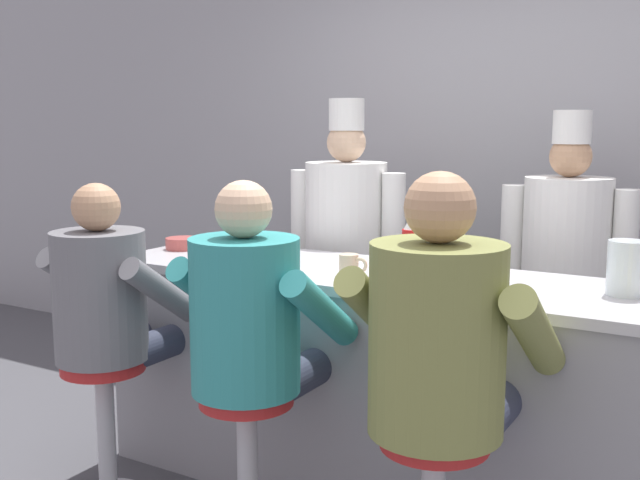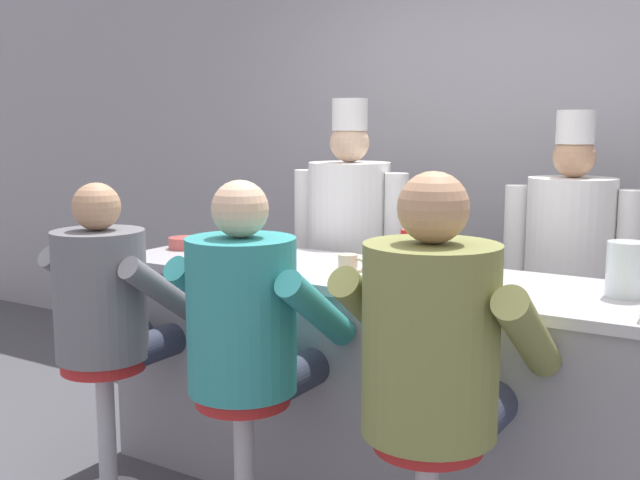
{
  "view_description": "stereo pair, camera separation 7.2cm",
  "coord_description": "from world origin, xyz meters",
  "px_view_note": "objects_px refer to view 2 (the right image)",
  "views": [
    {
      "loc": [
        1.27,
        -2.42,
        1.57
      ],
      "look_at": [
        -0.34,
        0.32,
        1.08
      ],
      "focal_mm": 42.0,
      "sensor_mm": 36.0,
      "label": 1
    },
    {
      "loc": [
        1.33,
        -2.38,
        1.57
      ],
      "look_at": [
        -0.34,
        0.32,
        1.08
      ],
      "focal_mm": 42.0,
      "sensor_mm": 36.0,
      "label": 2
    }
  ],
  "objects_px": {
    "cereal_bowl": "(185,243)",
    "coffee_mug_tan": "(349,265)",
    "cook_in_whites_near": "(349,246)",
    "cook_in_whites_far": "(569,267)",
    "diner_seated_grey": "(107,305)",
    "water_pitcher_clear": "(626,269)",
    "diner_seated_olive": "(435,350)",
    "breakfast_plate": "(236,255)",
    "diner_seated_teal": "(248,326)",
    "ketchup_bottle_red": "(409,251)"
  },
  "relations": [
    {
      "from": "breakfast_plate",
      "to": "diner_seated_grey",
      "type": "bearing_deg",
      "value": -111.39
    },
    {
      "from": "cereal_bowl",
      "to": "diner_seated_grey",
      "type": "relative_size",
      "value": 0.12
    },
    {
      "from": "water_pitcher_clear",
      "to": "cereal_bowl",
      "type": "relative_size",
      "value": 1.21
    },
    {
      "from": "diner_seated_teal",
      "to": "water_pitcher_clear",
      "type": "bearing_deg",
      "value": 30.64
    },
    {
      "from": "ketchup_bottle_red",
      "to": "cook_in_whites_far",
      "type": "relative_size",
      "value": 0.16
    },
    {
      "from": "diner_seated_olive",
      "to": "cook_in_whites_far",
      "type": "relative_size",
      "value": 0.87
    },
    {
      "from": "cereal_bowl",
      "to": "cook_in_whites_near",
      "type": "distance_m",
      "value": 0.86
    },
    {
      "from": "coffee_mug_tan",
      "to": "diner_seated_teal",
      "type": "bearing_deg",
      "value": -105.79
    },
    {
      "from": "breakfast_plate",
      "to": "cereal_bowl",
      "type": "distance_m",
      "value": 0.4
    },
    {
      "from": "ketchup_bottle_red",
      "to": "water_pitcher_clear",
      "type": "relative_size",
      "value": 1.3
    },
    {
      "from": "diner_seated_teal",
      "to": "breakfast_plate",
      "type": "bearing_deg",
      "value": 131.21
    },
    {
      "from": "diner_seated_grey",
      "to": "water_pitcher_clear",
      "type": "bearing_deg",
      "value": 20.06
    },
    {
      "from": "cereal_bowl",
      "to": "coffee_mug_tan",
      "type": "distance_m",
      "value": 1.05
    },
    {
      "from": "cereal_bowl",
      "to": "breakfast_plate",
      "type": "bearing_deg",
      "value": -12.78
    },
    {
      "from": "ketchup_bottle_red",
      "to": "diner_seated_olive",
      "type": "xyz_separation_m",
      "value": [
        0.34,
        -0.53,
        -0.21
      ]
    },
    {
      "from": "cook_in_whites_near",
      "to": "cook_in_whites_far",
      "type": "bearing_deg",
      "value": 11.23
    },
    {
      "from": "breakfast_plate",
      "to": "cook_in_whites_near",
      "type": "height_order",
      "value": "cook_in_whites_near"
    },
    {
      "from": "water_pitcher_clear",
      "to": "coffee_mug_tan",
      "type": "relative_size",
      "value": 1.59
    },
    {
      "from": "cook_in_whites_near",
      "to": "cook_in_whites_far",
      "type": "height_order",
      "value": "cook_in_whites_near"
    },
    {
      "from": "ketchup_bottle_red",
      "to": "diner_seated_teal",
      "type": "bearing_deg",
      "value": -125.98
    },
    {
      "from": "diner_seated_teal",
      "to": "diner_seated_grey",
      "type": "bearing_deg",
      "value": -179.84
    },
    {
      "from": "diner_seated_teal",
      "to": "diner_seated_olive",
      "type": "bearing_deg",
      "value": 0.23
    },
    {
      "from": "water_pitcher_clear",
      "to": "cereal_bowl",
      "type": "distance_m",
      "value": 2.06
    },
    {
      "from": "water_pitcher_clear",
      "to": "diner_seated_teal",
      "type": "relative_size",
      "value": 0.14
    },
    {
      "from": "cereal_bowl",
      "to": "diner_seated_grey",
      "type": "distance_m",
      "value": 0.71
    },
    {
      "from": "diner_seated_grey",
      "to": "diner_seated_teal",
      "type": "height_order",
      "value": "diner_seated_teal"
    },
    {
      "from": "coffee_mug_tan",
      "to": "diner_seated_olive",
      "type": "bearing_deg",
      "value": -39.83
    },
    {
      "from": "breakfast_plate",
      "to": "coffee_mug_tan",
      "type": "height_order",
      "value": "coffee_mug_tan"
    },
    {
      "from": "coffee_mug_tan",
      "to": "water_pitcher_clear",
      "type": "bearing_deg",
      "value": 10.74
    },
    {
      "from": "water_pitcher_clear",
      "to": "cook_in_whites_far",
      "type": "distance_m",
      "value": 0.92
    },
    {
      "from": "water_pitcher_clear",
      "to": "cook_in_whites_far",
      "type": "bearing_deg",
      "value": 115.61
    },
    {
      "from": "coffee_mug_tan",
      "to": "cook_in_whites_far",
      "type": "bearing_deg",
      "value": 57.84
    },
    {
      "from": "diner_seated_teal",
      "to": "cook_in_whites_near",
      "type": "bearing_deg",
      "value": 103.55
    },
    {
      "from": "diner_seated_teal",
      "to": "cook_in_whites_far",
      "type": "bearing_deg",
      "value": 62.76
    },
    {
      "from": "coffee_mug_tan",
      "to": "cook_in_whites_near",
      "type": "height_order",
      "value": "cook_in_whites_near"
    },
    {
      "from": "breakfast_plate",
      "to": "diner_seated_olive",
      "type": "height_order",
      "value": "diner_seated_olive"
    },
    {
      "from": "cook_in_whites_near",
      "to": "cook_in_whites_far",
      "type": "relative_size",
      "value": 1.04
    },
    {
      "from": "breakfast_plate",
      "to": "diner_seated_olive",
      "type": "bearing_deg",
      "value": -24.89
    },
    {
      "from": "coffee_mug_tan",
      "to": "cook_in_whites_near",
      "type": "relative_size",
      "value": 0.07
    },
    {
      "from": "diner_seated_olive",
      "to": "coffee_mug_tan",
      "type": "bearing_deg",
      "value": 140.17
    },
    {
      "from": "ketchup_bottle_red",
      "to": "diner_seated_grey",
      "type": "distance_m",
      "value": 1.27
    },
    {
      "from": "diner_seated_olive",
      "to": "breakfast_plate",
      "type": "bearing_deg",
      "value": 155.11
    },
    {
      "from": "cereal_bowl",
      "to": "diner_seated_teal",
      "type": "distance_m",
      "value": 1.12
    },
    {
      "from": "breakfast_plate",
      "to": "diner_seated_grey",
      "type": "height_order",
      "value": "diner_seated_grey"
    },
    {
      "from": "ketchup_bottle_red",
      "to": "diner_seated_teal",
      "type": "xyz_separation_m",
      "value": [
        -0.39,
        -0.54,
        -0.24
      ]
    },
    {
      "from": "diner_seated_grey",
      "to": "diner_seated_teal",
      "type": "relative_size",
      "value": 0.97
    },
    {
      "from": "water_pitcher_clear",
      "to": "diner_seated_grey",
      "type": "bearing_deg",
      "value": -159.94
    },
    {
      "from": "water_pitcher_clear",
      "to": "cook_in_whites_near",
      "type": "xyz_separation_m",
      "value": [
        -1.48,
        0.6,
        -0.12
      ]
    },
    {
      "from": "cook_in_whites_far",
      "to": "diner_seated_olive",
      "type": "bearing_deg",
      "value": -91.67
    },
    {
      "from": "diner_seated_olive",
      "to": "water_pitcher_clear",
      "type": "bearing_deg",
      "value": 57.71
    }
  ]
}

